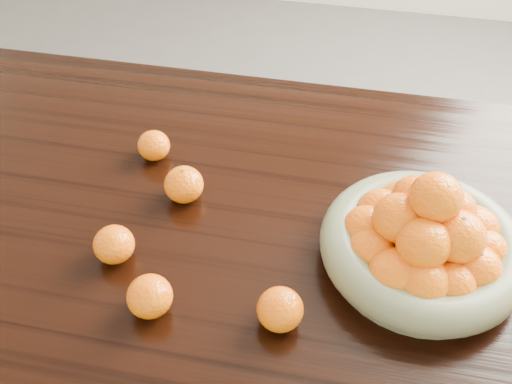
# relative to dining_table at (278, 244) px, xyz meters

# --- Properties ---
(dining_table) EXTENTS (2.00, 1.00, 0.75)m
(dining_table) POSITION_rel_dining_table_xyz_m (0.00, 0.00, 0.00)
(dining_table) COLOR black
(dining_table) RESTS_ON ground
(fruit_bowl) EXTENTS (0.38, 0.38, 0.21)m
(fruit_bowl) POSITION_rel_dining_table_xyz_m (0.28, -0.07, 0.15)
(fruit_bowl) COLOR #717757
(fruit_bowl) RESTS_ON dining_table
(loose_orange_0) EXTENTS (0.08, 0.08, 0.08)m
(loose_orange_0) POSITION_rel_dining_table_xyz_m (-0.21, 0.01, 0.13)
(loose_orange_0) COLOR orange
(loose_orange_0) RESTS_ON dining_table
(loose_orange_1) EXTENTS (0.08, 0.08, 0.07)m
(loose_orange_1) POSITION_rel_dining_table_xyz_m (-0.29, -0.17, 0.13)
(loose_orange_1) COLOR orange
(loose_orange_1) RESTS_ON dining_table
(loose_orange_2) EXTENTS (0.08, 0.08, 0.08)m
(loose_orange_2) POSITION_rel_dining_table_xyz_m (0.04, -0.25, 0.13)
(loose_orange_2) COLOR orange
(loose_orange_2) RESTS_ON dining_table
(loose_orange_3) EXTENTS (0.07, 0.07, 0.07)m
(loose_orange_3) POSITION_rel_dining_table_xyz_m (-0.31, 0.13, 0.12)
(loose_orange_3) COLOR orange
(loose_orange_3) RESTS_ON dining_table
(loose_orange_4) EXTENTS (0.08, 0.08, 0.08)m
(loose_orange_4) POSITION_rel_dining_table_xyz_m (-0.18, -0.27, 0.13)
(loose_orange_4) COLOR orange
(loose_orange_4) RESTS_ON dining_table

